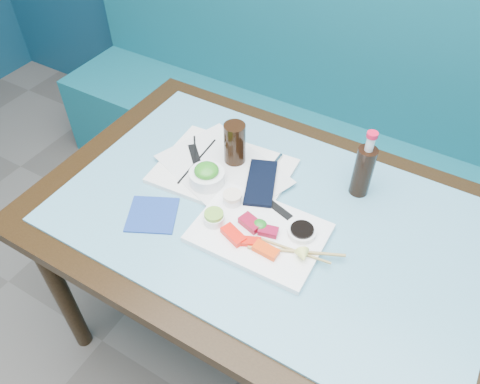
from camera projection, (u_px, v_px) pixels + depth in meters
The scene contains 34 objects.
booth_bench at pixel (354, 152), 2.13m from camera, with size 3.00×0.56×1.17m.
dining_table at pixel (271, 235), 1.42m from camera, with size 1.40×0.90×0.75m.
glass_top at pixel (272, 216), 1.36m from camera, with size 1.22×0.76×0.01m, color #5898B0.
sashimi_plate at pixel (259, 233), 1.30m from camera, with size 0.35×0.25×0.02m, color white.
salmon_left at pixel (233, 235), 1.27m from camera, with size 0.07×0.04×0.02m, color #FF170A.
salmon_mid at pixel (250, 242), 1.25m from camera, with size 0.06×0.03×0.01m, color red.
salmon_right at pixel (266, 250), 1.23m from camera, with size 0.07×0.03×0.02m, color #FF410A.
tuna_left at pixel (251, 223), 1.29m from camera, with size 0.06×0.04×0.02m, color maroon.
tuna_right at pixel (268, 231), 1.28m from camera, with size 0.05×0.03×0.02m, color maroon.
seaweed_garnish at pixel (260, 225), 1.29m from camera, with size 0.04×0.04×0.02m, color #1B751C.
ramekin_wasabi at pixel (214, 219), 1.30m from camera, with size 0.06×0.06×0.03m, color white.
wasabi_fill at pixel (214, 214), 1.29m from camera, with size 0.05×0.05×0.01m, color #73AE38.
ramekin_ginger at pixel (232, 200), 1.36m from camera, with size 0.05×0.05×0.02m, color white.
ginger_fill at pixel (232, 196), 1.34m from camera, with size 0.05×0.05×0.01m, color #EFDEC4.
soy_dish at pixel (302, 232), 1.28m from camera, with size 0.08×0.08×0.02m, color white.
soy_fill at pixel (302, 229), 1.27m from camera, with size 0.06×0.06×0.01m, color black.
lemon_wedge at pixel (303, 256), 1.20m from camera, with size 0.04×0.04×0.03m, color #EFF875.
chopstick_sleeve at pixel (272, 204), 1.36m from camera, with size 0.14×0.02×0.00m, color black.
wooden_chopstick_a at pixel (293, 250), 1.24m from camera, with size 0.01×0.01×0.21m, color #9E884A.
wooden_chopstick_b at pixel (296, 251), 1.23m from camera, with size 0.01×0.01×0.26m, color #A48B4D.
serving_tray at pixel (223, 171), 1.47m from camera, with size 0.40×0.30×0.02m, color white.
paper_placemat at pixel (223, 169), 1.47m from camera, with size 0.38×0.27×0.00m, color silver.
seaweed_bowl at pixel (207, 177), 1.41m from camera, with size 0.11×0.11×0.04m, color white.
seaweed_salad at pixel (206, 171), 1.39m from camera, with size 0.07×0.07×0.04m, color #2A881F.
cola_glass at pixel (235, 143), 1.45m from camera, with size 0.07×0.07×0.14m, color black.
navy_pouch at pixel (261, 183), 1.41m from camera, with size 0.08×0.19×0.01m, color black.
fork at pixel (275, 163), 1.48m from camera, with size 0.01×0.01×0.09m, color silver.
black_chopstick_a at pixel (195, 160), 1.49m from camera, with size 0.01×0.01×0.24m, color black.
black_chopstick_b at pixel (197, 161), 1.49m from camera, with size 0.01×0.01×0.23m, color black.
tray_sleeve at pixel (196, 160), 1.49m from camera, with size 0.03×0.16×0.00m, color black.
cola_bottle_body at pixel (363, 171), 1.36m from camera, with size 0.06×0.06×0.16m, color black.
cola_bottle_neck at pixel (370, 143), 1.29m from camera, with size 0.02×0.02×0.05m, color silver.
cola_bottle_cap at pixel (372, 135), 1.26m from camera, with size 0.03×0.03×0.01m, color red.
blue_napkin at pixel (152, 215), 1.35m from camera, with size 0.14×0.14×0.01m, color navy.
Camera 1 is at (0.38, 0.63, 1.77)m, focal length 35.00 mm.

